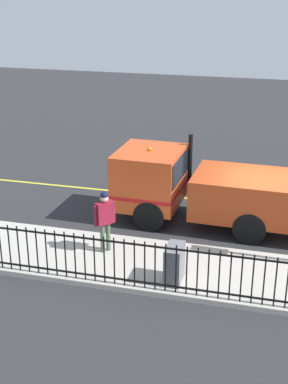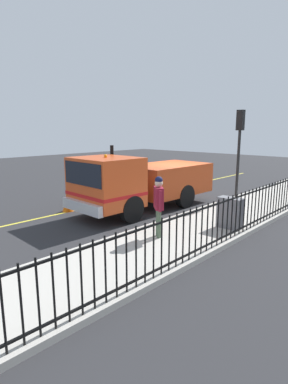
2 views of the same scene
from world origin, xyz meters
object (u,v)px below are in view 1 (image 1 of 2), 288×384
work_truck (198,186)px  utility_cabinet (174,264)px  traffic_cone (153,186)px  worker_standing (105,215)px

work_truck → utility_cabinet: 3.97m
work_truck → utility_cabinet: size_ratio=6.56×
utility_cabinet → traffic_cone: bearing=-161.2°
worker_standing → utility_cabinet: 2.50m
work_truck → worker_standing: (2.82, -2.06, -0.02)m
work_truck → worker_standing: size_ratio=3.60×
worker_standing → traffic_cone: worker_standing is taller
utility_cabinet → traffic_cone: utility_cabinet is taller
utility_cabinet → worker_standing: bearing=-116.9°
work_truck → traffic_cone: bearing=45.7°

